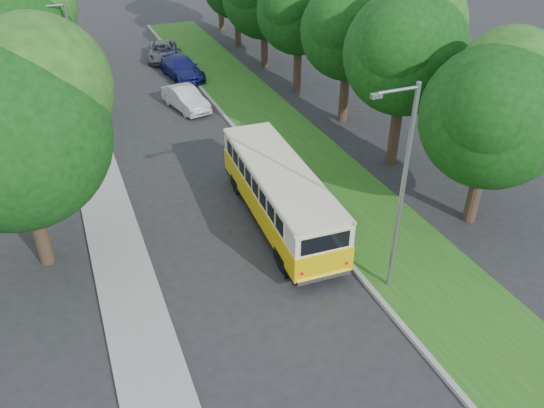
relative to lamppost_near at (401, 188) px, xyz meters
name	(u,v)px	position (x,y,z in m)	size (l,w,h in m)	color
ground	(258,275)	(-4.21, 2.50, -4.37)	(120.00, 120.00, 0.00)	#252527
curb	(290,194)	(-0.61, 7.50, -4.29)	(0.20, 70.00, 0.15)	gray
grass_verge	(333,184)	(1.74, 7.50, -4.30)	(4.50, 70.00, 0.13)	#255416
sidewalk	(113,232)	(-9.01, 7.50, -4.31)	(2.20, 70.00, 0.12)	gray
treeline	(199,12)	(-1.06, 20.49, 1.56)	(24.27, 41.91, 9.46)	#332319
lamppost_near	(401,188)	(0.00, 0.00, 0.00)	(1.71, 0.16, 8.00)	gray
lamppost_far	(75,66)	(-8.91, 18.50, -0.25)	(1.71, 0.16, 7.50)	gray
warning_sign	(94,133)	(-8.71, 14.48, -2.66)	(0.56, 0.10, 2.50)	gray
vintage_bus	(280,195)	(-2.02, 5.52, -2.96)	(2.45, 9.52, 2.83)	yellow
car_silver	(260,161)	(-1.21, 10.04, -3.64)	(1.71, 4.25, 1.45)	#B1B1B6
car_white	(186,99)	(-2.50, 20.02, -3.65)	(1.51, 4.34, 1.43)	silver
car_blue	(182,68)	(-1.21, 26.13, -3.61)	(2.12, 5.23, 1.52)	navy
car_grey	(163,51)	(-1.57, 31.18, -3.69)	(2.25, 4.87, 1.35)	#55585C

